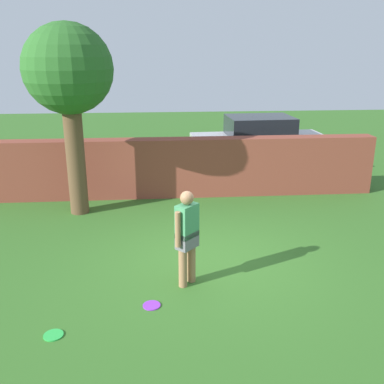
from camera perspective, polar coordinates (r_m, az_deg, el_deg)
name	(u,v)px	position (r m, az deg, el deg)	size (l,w,h in m)	color
ground_plane	(209,262)	(8.15, 2.27, -9.10)	(40.00, 40.00, 0.00)	#336623
brick_wall	(135,168)	(11.48, -7.48, 3.06)	(12.60, 0.50, 1.53)	brown
tree	(69,74)	(10.19, -15.77, 14.50)	(1.96, 1.96, 4.30)	brown
person	(187,234)	(7.07, -0.65, -5.48)	(0.41, 0.42, 1.62)	#9E704C
car	(259,144)	(14.12, 8.69, 6.25)	(4.29, 2.10, 1.72)	#B7B7BC
frisbee_green	(53,335)	(6.57, -17.58, -17.33)	(0.27, 0.27, 0.02)	green
frisbee_purple	(152,305)	(6.92, -5.27, -14.48)	(0.27, 0.27, 0.02)	purple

